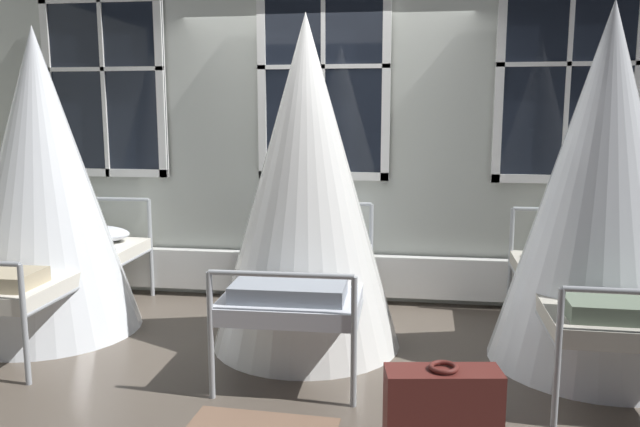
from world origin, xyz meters
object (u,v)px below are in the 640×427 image
object	(u,v)px
cot_second	(306,189)
suitcase_dark	(442,412)
cot_first	(43,187)
cot_third	(602,194)

from	to	relation	value
cot_second	suitcase_dark	size ratio (longest dim) A/B	4.02
cot_first	cot_second	size ratio (longest dim) A/B	0.98
cot_third	suitcase_dark	distance (m)	1.94
cot_second	cot_third	world-z (taller)	cot_third
cot_third	cot_second	bearing A→B (deg)	89.07
cot_first	suitcase_dark	size ratio (longest dim) A/B	3.94
cot_first	cot_third	world-z (taller)	cot_third
cot_second	cot_third	bearing A→B (deg)	-93.08
cot_second	suitcase_dark	bearing A→B (deg)	-148.10
cot_second	cot_first	bearing A→B (deg)	89.11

